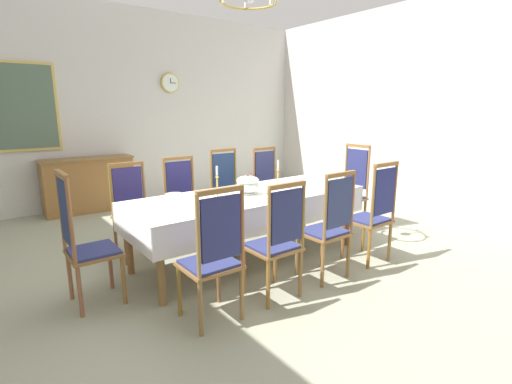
{
  "coord_description": "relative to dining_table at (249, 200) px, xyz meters",
  "views": [
    {
      "loc": [
        -2.44,
        -3.39,
        1.71
      ],
      "look_at": [
        0.08,
        -0.06,
        0.78
      ],
      "focal_mm": 26.45,
      "sensor_mm": 36.0,
      "label": 1
    }
  ],
  "objects": [
    {
      "name": "framed_painting",
      "position": [
        -1.8,
        3.55,
        1.04
      ],
      "size": [
        1.14,
        0.05,
        1.36
      ],
      "color": "#D1B251"
    },
    {
      "name": "dining_table",
      "position": [
        0.0,
        0.0,
        0.0
      ],
      "size": [
        2.71,
        1.01,
        0.76
      ],
      "color": "olive",
      "rests_on": "ground"
    },
    {
      "name": "chair_north_c",
      "position": [
        0.31,
        0.92,
        -0.11
      ],
      "size": [
        0.44,
        0.42,
        1.17
      ],
      "rotation": [
        0.0,
        0.0,
        3.14
      ],
      "color": "olive",
      "rests_on": "ground"
    },
    {
      "name": "spoon_primary",
      "position": [
        -0.8,
        -0.38,
        0.08
      ],
      "size": [
        0.03,
        0.18,
        0.01
      ],
      "rotation": [
        0.0,
        0.0,
        0.08
      ],
      "color": "gold",
      "rests_on": "tablecloth"
    },
    {
      "name": "chandelier",
      "position": [
        -0.0,
        0.0,
        2.08
      ],
      "size": [
        0.61,
        0.6,
        0.66
      ],
      "color": "gold"
    },
    {
      "name": "chair_south_d",
      "position": [
        1.03,
        -0.92,
        -0.11
      ],
      "size": [
        0.44,
        0.42,
        1.15
      ],
      "color": "brown",
      "rests_on": "ground"
    },
    {
      "name": "candlestick_west",
      "position": [
        -0.42,
        0.0,
        0.22
      ],
      "size": [
        0.07,
        0.07,
        0.36
      ],
      "color": "gold",
      "rests_on": "tablecloth"
    },
    {
      "name": "spoon_secondary",
      "position": [
        -0.88,
        0.37,
        0.08
      ],
      "size": [
        0.03,
        0.18,
        0.01
      ],
      "rotation": [
        0.0,
        0.0,
        -0.07
      ],
      "color": "gold",
      "rests_on": "tablecloth"
    },
    {
      "name": "candlestick_east",
      "position": [
        0.42,
        0.0,
        0.21
      ],
      "size": [
        0.07,
        0.07,
        0.35
      ],
      "color": "gold",
      "rests_on": "tablecloth"
    },
    {
      "name": "bowl_far_left",
      "position": [
        0.3,
        -0.38,
        0.1
      ],
      "size": [
        0.18,
        0.18,
        0.04
      ],
      "color": "white",
      "rests_on": "tablecloth"
    },
    {
      "name": "ground",
      "position": [
        0.0,
        0.04,
        -0.71
      ],
      "size": [
        7.29,
        7.07,
        0.04
      ],
      "primitive_type": "cube",
      "color": "#9A9D85"
    },
    {
      "name": "chair_south_b",
      "position": [
        -0.36,
        -0.91,
        -0.13
      ],
      "size": [
        0.44,
        0.42,
        1.1
      ],
      "color": "#8F5F27",
      "rests_on": "ground"
    },
    {
      "name": "chair_north_b",
      "position": [
        -0.36,
        0.91,
        -0.13
      ],
      "size": [
        0.44,
        0.42,
        1.11
      ],
      "rotation": [
        0.0,
        0.0,
        3.14
      ],
      "color": "olive",
      "rests_on": "ground"
    },
    {
      "name": "back_wall",
      "position": [
        0.0,
        3.62,
        1.03
      ],
      "size": [
        7.29,
        0.08,
        3.45
      ],
      "primitive_type": "cube",
      "color": "silver",
      "rests_on": "ground"
    },
    {
      "name": "mounted_clock",
      "position": [
        0.73,
        3.54,
        1.48
      ],
      "size": [
        0.36,
        0.06,
        0.36
      ],
      "color": "#D1B251"
    },
    {
      "name": "bowl_near_right",
      "position": [
        -0.76,
        0.35,
        0.1
      ],
      "size": [
        0.19,
        0.19,
        0.04
      ],
      "color": "white",
      "rests_on": "tablecloth"
    },
    {
      "name": "chair_north_a",
      "position": [
        -1.02,
        0.91,
        -0.13
      ],
      "size": [
        0.44,
        0.42,
        1.09
      ],
      "rotation": [
        0.0,
        0.0,
        3.14
      ],
      "color": "brown",
      "rests_on": "ground"
    },
    {
      "name": "bowl_near_left",
      "position": [
        -0.67,
        -0.41,
        0.1
      ],
      "size": [
        0.19,
        0.19,
        0.05
      ],
      "color": "white",
      "rests_on": "tablecloth"
    },
    {
      "name": "chair_south_a",
      "position": [
        -1.02,
        -0.91,
        -0.12
      ],
      "size": [
        0.44,
        0.42,
        1.14
      ],
      "color": "brown",
      "rests_on": "ground"
    },
    {
      "name": "chair_head_west",
      "position": [
        -1.77,
        0.0,
        -0.09
      ],
      "size": [
        0.42,
        0.44,
        1.21
      ],
      "rotation": [
        0.0,
        0.0,
        -1.57
      ],
      "color": "brown",
      "rests_on": "ground"
    },
    {
      "name": "chair_south_c",
      "position": [
        0.31,
        -0.91,
        -0.12
      ],
      "size": [
        0.44,
        0.42,
        1.12
      ],
      "color": "olive",
      "rests_on": "ground"
    },
    {
      "name": "sideboard",
      "position": [
        -0.93,
        3.3,
        -0.24
      ],
      "size": [
        1.44,
        0.48,
        0.9
      ],
      "rotation": [
        0.0,
        0.0,
        3.14
      ],
      "color": "brown",
      "rests_on": "ground"
    },
    {
      "name": "chair_head_east",
      "position": [
        1.77,
        0.0,
        -0.09
      ],
      "size": [
        0.42,
        0.44,
        1.21
      ],
      "rotation": [
        0.0,
        0.0,
        1.57
      ],
      "color": "olive",
      "rests_on": "ground"
    },
    {
      "name": "tablecloth",
      "position": [
        0.0,
        -0.0,
        0.0
      ],
      "size": [
        2.73,
        1.03,
        0.31
      ],
      "color": "white",
      "rests_on": "dining_table"
    },
    {
      "name": "soup_tureen",
      "position": [
        -0.02,
        0.0,
        0.18
      ],
      "size": [
        0.28,
        0.28,
        0.23
      ],
      "color": "white",
      "rests_on": "tablecloth"
    },
    {
      "name": "right_wall",
      "position": [
        3.69,
        0.04,
        1.03
      ],
      "size": [
        0.08,
        7.07,
        3.45
      ],
      "primitive_type": "cube",
      "color": "silver",
      "rests_on": "ground"
    },
    {
      "name": "chair_north_d",
      "position": [
        1.03,
        0.91,
        -0.11
      ],
      "size": [
        0.44,
        0.42,
        1.14
      ],
      "rotation": [
        0.0,
        0.0,
        3.14
      ],
      "color": "brown",
      "rests_on": "ground"
    }
  ]
}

